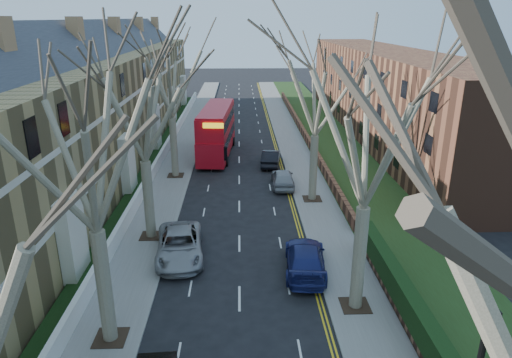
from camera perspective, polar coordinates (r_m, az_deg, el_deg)
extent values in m
cube|color=slate|center=(52.03, -8.77, 4.34)|extent=(3.00, 102.00, 0.12)
cube|color=slate|center=(51.99, 4.52, 4.50)|extent=(3.00, 102.00, 0.12)
cube|color=#97804D|center=(44.95, -20.24, 7.44)|extent=(9.00, 78.00, 10.00)
cube|color=#2B2D35|center=(44.21, -21.17, 15.04)|extent=(4.67, 78.00, 4.67)
cube|color=beige|center=(44.09, -14.48, 5.80)|extent=(0.12, 78.00, 0.35)
cube|color=beige|center=(43.43, -14.88, 10.29)|extent=(0.12, 78.00, 0.35)
cube|color=brown|center=(57.24, 15.91, 10.27)|extent=(8.00, 54.00, 10.00)
cube|color=brown|center=(55.93, 5.82, 6.08)|extent=(0.35, 54.00, 0.90)
cube|color=white|center=(44.51, -12.03, 2.27)|extent=(0.30, 78.00, 1.00)
cube|color=#223714|center=(52.67, 9.41, 4.59)|extent=(6.00, 102.00, 0.06)
cube|color=black|center=(10.36, 27.24, -14.38)|extent=(0.18, 0.50, 0.22)
cylinder|color=#665E49|center=(20.86, -18.44, -12.69)|extent=(0.64, 0.64, 5.25)
cube|color=#2D2116|center=(22.33, -17.69, -18.38)|extent=(1.40, 1.40, 0.05)
cylinder|color=#665E49|center=(29.57, -13.29, -2.55)|extent=(0.64, 0.64, 5.07)
cube|color=#2D2116|center=(30.59, -12.92, -6.93)|extent=(1.40, 1.40, 0.05)
cylinder|color=#665E49|center=(40.76, -10.22, 3.92)|extent=(0.60, 0.60, 5.25)
cube|color=#2D2116|center=(41.53, -10.01, 0.45)|extent=(1.40, 1.40, 0.05)
cylinder|color=#665E49|center=(22.44, 12.76, -9.69)|extent=(0.64, 0.64, 5.25)
cube|color=#2D2116|center=(23.80, 12.28, -15.19)|extent=(1.40, 1.40, 0.05)
cylinder|color=#665E49|center=(35.07, 7.19, 1.36)|extent=(0.60, 0.60, 5.07)
cube|color=#2D2116|center=(35.93, 7.02, -2.47)|extent=(1.40, 1.40, 0.05)
cube|color=#B30C19|center=(47.28, -4.89, 4.79)|extent=(3.51, 11.85, 2.34)
cube|color=#B30C19|center=(46.76, -4.97, 7.43)|extent=(3.47, 11.26, 2.12)
cube|color=black|center=(47.16, -4.91, 5.35)|extent=(3.46, 10.92, 0.96)
cube|color=black|center=(46.74, -4.97, 7.56)|extent=(3.44, 10.68, 0.96)
imported|color=gray|center=(27.63, -9.52, -8.16)|extent=(3.23, 6.01, 1.60)
imported|color=navy|center=(26.03, 6.18, -9.85)|extent=(2.72, 5.62, 1.58)
imported|color=gray|center=(38.39, 3.35, 0.13)|extent=(1.87, 4.54, 1.54)
imported|color=black|center=(43.98, 1.87, 2.69)|extent=(2.21, 4.81, 1.53)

